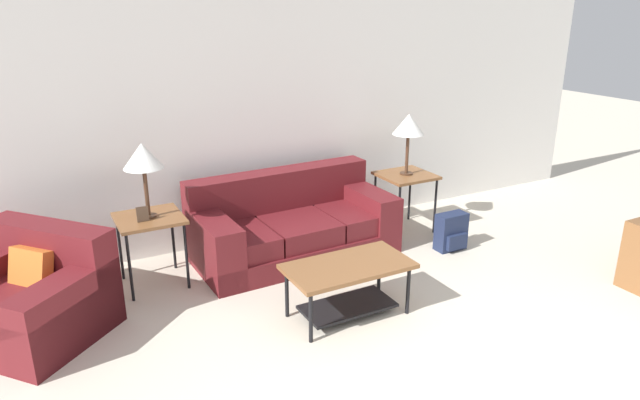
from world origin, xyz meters
The scene contains 10 objects.
wall_back centered at (0.00, 3.94, 1.30)m, with size 8.91×0.06×2.60m.
couch centered at (-0.01, 3.30, 0.29)m, with size 2.01×1.00×0.82m.
armchair centered at (-2.44, 2.94, 0.29)m, with size 1.43×1.45×0.80m.
coffee_table centered at (-0.14, 2.00, 0.34)m, with size 1.02×0.54×0.46m.
side_table_left centered at (-1.41, 3.31, 0.59)m, with size 0.57×0.55×0.65m.
side_table_right centered at (1.38, 3.31, 0.59)m, with size 0.57×0.55×0.65m.
table_lamp_left centered at (-1.41, 3.31, 1.20)m, with size 0.34×0.34×0.67m.
table_lamp_right centered at (1.38, 3.31, 1.20)m, with size 0.34×0.34×0.67m.
backpack centered at (1.49, 2.63, 0.19)m, with size 0.32×0.24×0.39m.
picture_frame centered at (-1.47, 3.23, 0.72)m, with size 0.10×0.04×0.13m.
Camera 1 is at (-2.29, -1.54, 2.45)m, focal length 32.00 mm.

